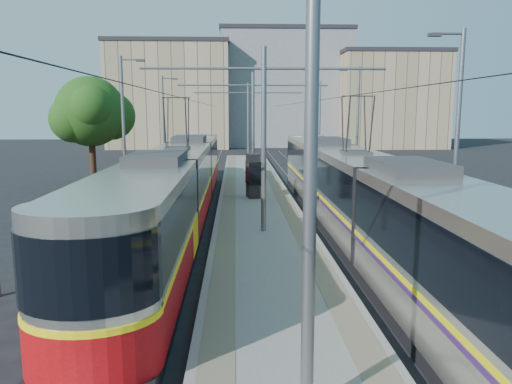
{
  "coord_description": "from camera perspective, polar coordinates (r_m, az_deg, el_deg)",
  "views": [
    {
      "loc": [
        -1.06,
        -11.05,
        4.91
      ],
      "look_at": [
        -0.24,
        9.44,
        1.6
      ],
      "focal_mm": 35.0,
      "sensor_mm": 36.0,
      "label": 1
    }
  ],
  "objects": [
    {
      "name": "ground",
      "position": [
        12.14,
        3.03,
        -14.7
      ],
      "size": [
        160.0,
        160.0,
        0.0
      ],
      "primitive_type": "plane",
      "color": "black",
      "rests_on": "ground"
    },
    {
      "name": "catenary",
      "position": [
        25.23,
        0.12,
        8.29
      ],
      "size": [
        9.2,
        70.0,
        7.0
      ],
      "color": "slate",
      "rests_on": "platform"
    },
    {
      "name": "building_centre",
      "position": [
        75.46,
        3.14,
        11.63
      ],
      "size": [
        18.36,
        14.28,
        16.29
      ],
      "color": "gray",
      "rests_on": "ground"
    },
    {
      "name": "street_lamps",
      "position": [
        32.08,
        -0.4,
        7.87
      ],
      "size": [
        15.18,
        38.22,
        8.0
      ],
      "color": "slate",
      "rests_on": "ground"
    },
    {
      "name": "tactile_strip_left",
      "position": [
        28.43,
        -3.05,
        -0.16
      ],
      "size": [
        0.7,
        50.0,
        0.01
      ],
      "primitive_type": "cube",
      "color": "gray",
      "rests_on": "platform"
    },
    {
      "name": "tram_left",
      "position": [
        22.11,
        -8.86,
        0.73
      ],
      "size": [
        2.43,
        28.58,
        5.5
      ],
      "color": "black",
      "rests_on": "ground"
    },
    {
      "name": "building_left",
      "position": [
        71.65,
        -9.64,
        10.81
      ],
      "size": [
        16.32,
        12.24,
        14.19
      ],
      "color": "tan",
      "rests_on": "ground"
    },
    {
      "name": "shelter",
      "position": [
        26.94,
        -0.33,
        2.0
      ],
      "size": [
        0.83,
        1.17,
        2.38
      ],
      "rotation": [
        0.0,
        0.0,
        0.16
      ],
      "color": "black",
      "rests_on": "platform"
    },
    {
      "name": "tree",
      "position": [
        34.06,
        -17.84,
        8.59
      ],
      "size": [
        4.91,
        4.54,
        7.14
      ],
      "color": "#382314",
      "rests_on": "ground"
    },
    {
      "name": "tactile_strip_right",
      "position": [
        28.54,
        2.78,
        -0.13
      ],
      "size": [
        0.7,
        50.0,
        0.01
      ],
      "primitive_type": "cube",
      "color": "gray",
      "rests_on": "platform"
    },
    {
      "name": "platform",
      "position": [
        28.48,
        -0.13,
        -0.45
      ],
      "size": [
        4.0,
        50.0,
        0.3
      ],
      "primitive_type": "cube",
      "color": "gray",
      "rests_on": "ground"
    },
    {
      "name": "building_right",
      "position": [
        72.21,
        14.9,
        10.12
      ],
      "size": [
        14.28,
        10.2,
        12.95
      ],
      "color": "tan",
      "rests_on": "ground"
    },
    {
      "name": "tram_right",
      "position": [
        20.01,
        11.21,
        0.21
      ],
      "size": [
        2.43,
        29.78,
        5.5
      ],
      "color": "black",
      "rests_on": "ground"
    },
    {
      "name": "rails",
      "position": [
        28.5,
        -0.13,
        -0.72
      ],
      "size": [
        8.71,
        70.0,
        0.03
      ],
      "color": "gray",
      "rests_on": "ground"
    }
  ]
}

